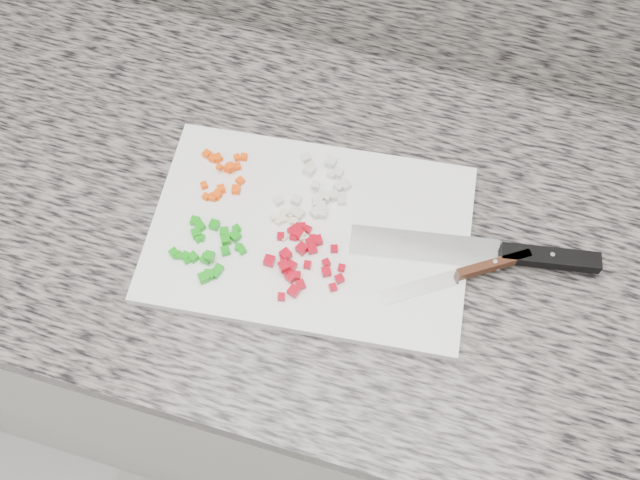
{
  "coord_description": "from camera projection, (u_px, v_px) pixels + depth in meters",
  "views": [
    {
      "loc": [
        0.1,
        0.97,
        1.74
      ],
      "look_at": [
        -0.02,
        1.38,
        0.93
      ],
      "focal_mm": 40.0,
      "sensor_mm": 36.0,
      "label": 1
    }
  ],
  "objects": [
    {
      "name": "garlic_pile",
      "position": [
        288.0,
        224.0,
        0.95
      ],
      "size": [
        0.05,
        0.05,
        0.01
      ],
      "color": "beige",
      "rests_on": "cutting_board"
    },
    {
      "name": "onion_pile",
      "position": [
        319.0,
        191.0,
        0.97
      ],
      "size": [
        0.1,
        0.11,
        0.02
      ],
      "color": "beige",
      "rests_on": "cutting_board"
    },
    {
      "name": "countertop",
      "position": [
        348.0,
        224.0,
        0.99
      ],
      "size": [
        3.96,
        0.64,
        0.04
      ],
      "primitive_type": "cube",
      "color": "slate",
      "rests_on": "cabinet"
    },
    {
      "name": "chef_knife",
      "position": [
        507.0,
        254.0,
        0.92
      ],
      "size": [
        0.32,
        0.09,
        0.02
      ],
      "rotation": [
        0.0,
        0.0,
        0.17
      ],
      "color": "silver",
      "rests_on": "cutting_board"
    },
    {
      "name": "carrot_pile",
      "position": [
        224.0,
        174.0,
        0.98
      ],
      "size": [
        0.07,
        0.09,
        0.02
      ],
      "color": "#FF4B05",
      "rests_on": "cutting_board"
    },
    {
      "name": "paring_knife",
      "position": [
        475.0,
        271.0,
        0.91
      ],
      "size": [
        0.18,
        0.12,
        0.02
      ],
      "rotation": [
        0.0,
        0.0,
        0.58
      ],
      "color": "silver",
      "rests_on": "cutting_board"
    },
    {
      "name": "cabinet",
      "position": [
        340.0,
        337.0,
        1.39
      ],
      "size": [
        3.92,
        0.62,
        0.86
      ],
      "primitive_type": "cube",
      "color": "white",
      "rests_on": "ground"
    },
    {
      "name": "cutting_board",
      "position": [
        310.0,
        233.0,
        0.95
      ],
      "size": [
        0.45,
        0.32,
        0.01
      ],
      "primitive_type": "cube",
      "rotation": [
        0.0,
        0.0,
        0.1
      ],
      "color": "white",
      "rests_on": "countertop"
    },
    {
      "name": "green_pepper_pile",
      "position": [
        209.0,
        248.0,
        0.93
      ],
      "size": [
        0.1,
        0.09,
        0.02
      ],
      "color": "#0E960D",
      "rests_on": "cutting_board"
    },
    {
      "name": "red_pepper_pile",
      "position": [
        300.0,
        257.0,
        0.92
      ],
      "size": [
        0.11,
        0.12,
        0.02
      ],
      "color": "#AE0214",
      "rests_on": "cutting_board"
    }
  ]
}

